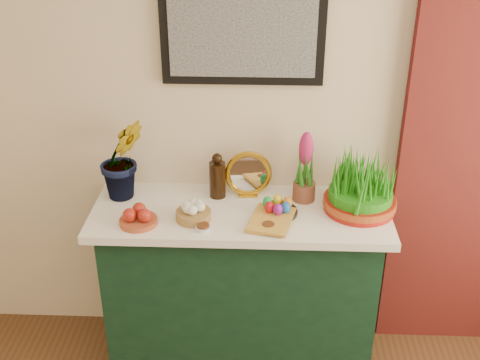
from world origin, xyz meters
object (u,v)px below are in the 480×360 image
Objects in this scene: book at (251,216)px; mirror at (248,174)px; hyacinth_green at (121,146)px; wheatgrass_sabzeh at (361,187)px; sideboard at (240,288)px.

mirror is at bearing 109.02° from book.
hyacinth_green reaches higher than wheatgrass_sabzeh.
mirror is (0.03, 0.14, 0.58)m from sideboard.
hyacinth_green is 1.56× the size of wheatgrass_sabzeh.
sideboard is 5.63× the size of mirror.
mirror is 0.54m from wheatgrass_sabzeh.
wheatgrass_sabzeh is at bearing -13.46° from mirror.
wheatgrass_sabzeh is (0.50, 0.11, 0.11)m from book.
mirror is 0.68× the size of wheatgrass_sabzeh.
hyacinth_green is 0.70m from book.
wheatgrass_sabzeh reaches higher than book.
hyacinth_green is at bearing -176.39° from mirror.
hyacinth_green is at bearing 169.51° from sideboard.
sideboard is at bearing -39.21° from hyacinth_green.
wheatgrass_sabzeh is at bearing 1.73° from sideboard.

